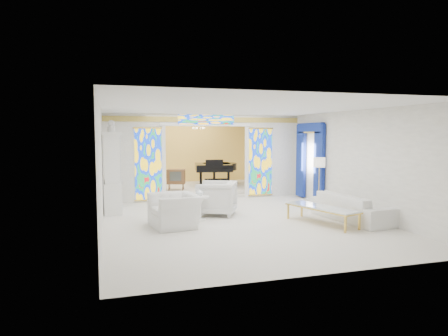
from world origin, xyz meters
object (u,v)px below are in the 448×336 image
object	(u,v)px
coffee_table	(322,208)
grand_piano	(216,167)
china_cabinet	(112,173)
armchair_right	(217,198)
tv_console	(176,177)
armchair_left	(175,211)
sofa	(352,207)

from	to	relation	value
coffee_table	grand_piano	size ratio (longest dim) A/B	0.75
china_cabinet	armchair_right	size ratio (longest dim) A/B	2.54
tv_console	armchair_right	bearing A→B (deg)	-68.00
china_cabinet	tv_console	distance (m)	3.63
coffee_table	armchair_left	bearing A→B (deg)	167.86
armchair_right	tv_console	bearing A→B (deg)	-147.77
armchair_left	grand_piano	xyz separation A→B (m)	(2.74, 6.14, 0.52)
china_cabinet	grand_piano	size ratio (longest dim) A/B	0.95
grand_piano	coffee_table	bearing A→B (deg)	-72.60
armchair_right	grand_piano	xyz separation A→B (m)	(1.35, 5.02, 0.44)
armchair_right	china_cabinet	bearing A→B (deg)	-90.31
armchair_left	tv_console	xyz separation A→B (m)	(0.90, 5.20, 0.28)
armchair_left	sofa	size ratio (longest dim) A/B	0.51
china_cabinet	sofa	world-z (taller)	china_cabinet
armchair_right	coffee_table	world-z (taller)	armchair_right
sofa	coffee_table	world-z (taller)	sofa
china_cabinet	armchair_left	size ratio (longest dim) A/B	2.17
coffee_table	sofa	bearing A→B (deg)	9.87
china_cabinet	coffee_table	xyz separation A→B (m)	(5.15, -3.28, -0.75)
armchair_right	tv_console	distance (m)	4.12
coffee_table	china_cabinet	bearing A→B (deg)	147.47
armchair_left	coffee_table	distance (m)	3.78
sofa	armchair_left	bearing A→B (deg)	76.15
china_cabinet	grand_piano	xyz separation A→B (m)	(4.20, 3.65, -0.24)
armchair_left	grand_piano	distance (m)	6.74
armchair_right	tv_console	size ratio (longest dim) A/B	1.35
armchair_right	coffee_table	size ratio (longest dim) A/B	0.50
tv_console	coffee_table	bearing A→B (deg)	-49.98
armchair_right	coffee_table	bearing A→B (deg)	75.46
grand_piano	armchair_left	bearing A→B (deg)	-104.47
armchair_right	sofa	size ratio (longest dim) A/B	0.44
armchair_left	tv_console	world-z (taller)	tv_console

